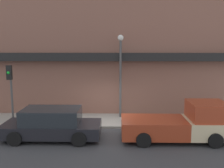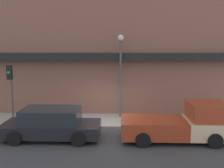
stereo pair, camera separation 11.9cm
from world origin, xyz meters
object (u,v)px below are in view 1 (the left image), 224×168
(traffic_light, at_px, (10,83))
(street_lamp, at_px, (120,66))
(fire_hydrant, at_px, (77,118))
(parked_car, at_px, (52,124))
(pickup_truck, at_px, (182,123))

(traffic_light, bearing_deg, street_lamp, 12.23)
(fire_hydrant, height_order, street_lamp, street_lamp)
(parked_car, distance_m, street_lamp, 5.49)
(traffic_light, bearing_deg, parked_car, -36.64)
(parked_car, xyz_separation_m, fire_hydrant, (0.92, 2.08, -0.26))
(pickup_truck, bearing_deg, street_lamp, 129.76)
(fire_hydrant, xyz_separation_m, traffic_light, (-3.76, 0.03, 1.96))
(street_lamp, bearing_deg, traffic_light, -167.77)
(street_lamp, xyz_separation_m, traffic_light, (-6.22, -1.35, -0.90))
(street_lamp, relative_size, traffic_light, 1.53)
(pickup_truck, height_order, street_lamp, street_lamp)
(fire_hydrant, bearing_deg, parked_car, -113.78)
(pickup_truck, distance_m, parked_car, 6.34)
(pickup_truck, bearing_deg, parked_car, 179.30)
(pickup_truck, relative_size, traffic_light, 1.55)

